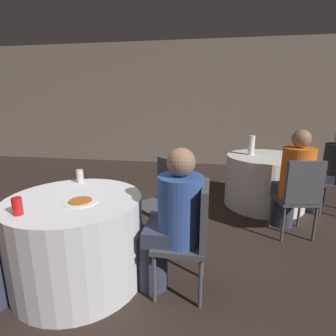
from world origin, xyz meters
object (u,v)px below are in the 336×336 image
(table_near, at_px, (77,239))
(soda_can_silver, at_px, (80,176))
(chair_near_east, at_px, (193,230))
(pizza_plate_near, at_px, (81,201))
(bottle_far, at_px, (251,145))
(person_blue_shirt, at_px, (172,222))
(person_orange_shirt, at_px, (293,182))
(soda_can_red, at_px, (17,206))
(table_far, at_px, (265,181))
(chair_far_south, at_px, (299,193))
(chair_near_northeast, at_px, (165,194))
(person_black_shirt, at_px, (332,171))

(table_near, relative_size, soda_can_silver, 8.85)
(chair_near_east, height_order, pizza_plate_near, chair_near_east)
(bottle_far, bearing_deg, person_blue_shirt, -112.37)
(person_orange_shirt, distance_m, soda_can_red, 2.69)
(table_far, relative_size, person_blue_shirt, 0.96)
(table_far, distance_m, chair_far_south, 0.99)
(pizza_plate_near, height_order, soda_can_red, soda_can_red)
(bottle_far, bearing_deg, chair_near_northeast, -128.39)
(person_black_shirt, bearing_deg, chair_near_east, 147.14)
(soda_can_silver, xyz_separation_m, soda_can_red, (-0.06, -0.76, 0.00))
(person_orange_shirt, xyz_separation_m, pizza_plate_near, (-1.89, -1.25, 0.13))
(table_near, height_order, person_orange_shirt, person_orange_shirt)
(soda_can_red, bearing_deg, pizza_plate_near, 42.36)
(person_blue_shirt, bearing_deg, person_black_shirt, -45.11)
(soda_can_red, bearing_deg, table_near, 59.25)
(chair_near_northeast, relative_size, person_black_shirt, 0.78)
(chair_near_east, distance_m, pizza_plate_near, 0.88)
(chair_near_east, xyz_separation_m, pizza_plate_near, (-0.86, -0.07, 0.20))
(chair_near_east, bearing_deg, bottle_far, -18.30)
(table_near, height_order, chair_near_northeast, chair_near_northeast)
(person_black_shirt, relative_size, pizza_plate_near, 4.48)
(person_black_shirt, relative_size, soda_can_silver, 9.37)
(table_near, xyz_separation_m, person_blue_shirt, (0.79, -0.00, 0.23))
(chair_near_northeast, bearing_deg, bottle_far, -89.10)
(table_far, xyz_separation_m, person_orange_shirt, (0.13, -0.80, 0.24))
(chair_far_south, height_order, bottle_far, bottle_far)
(table_far, distance_m, person_blue_shirt, 2.26)
(table_near, height_order, chair_near_east, chair_near_east)
(table_far, distance_m, pizza_plate_near, 2.73)
(chair_far_south, height_order, person_blue_shirt, person_blue_shirt)
(person_orange_shirt, relative_size, soda_can_silver, 9.78)
(table_near, bearing_deg, chair_near_east, -0.12)
(soda_can_red, bearing_deg, chair_near_east, 16.76)
(chair_near_east, bearing_deg, pizza_plate_near, 94.79)
(person_orange_shirt, height_order, soda_can_silver, person_orange_shirt)
(chair_near_east, xyz_separation_m, chair_far_south, (1.06, 1.03, 0.00))
(table_near, distance_m, chair_far_south, 2.27)
(soda_can_silver, height_order, soda_can_red, same)
(table_near, xyz_separation_m, soda_can_red, (-0.21, -0.35, 0.43))
(pizza_plate_near, xyz_separation_m, soda_can_red, (-0.31, -0.28, 0.05))
(chair_far_south, relative_size, soda_can_silver, 7.35)
(person_black_shirt, distance_m, person_orange_shirt, 0.94)
(soda_can_silver, bearing_deg, person_orange_shirt, 20.04)
(table_far, xyz_separation_m, soda_can_silver, (-2.00, -1.58, 0.43))
(person_blue_shirt, relative_size, pizza_plate_near, 4.55)
(table_near, bearing_deg, soda_can_red, -120.75)
(pizza_plate_near, height_order, bottle_far, bottle_far)
(chair_far_south, height_order, person_black_shirt, person_black_shirt)
(soda_can_silver, bearing_deg, table_far, 38.32)
(table_near, distance_m, person_orange_shirt, 2.32)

